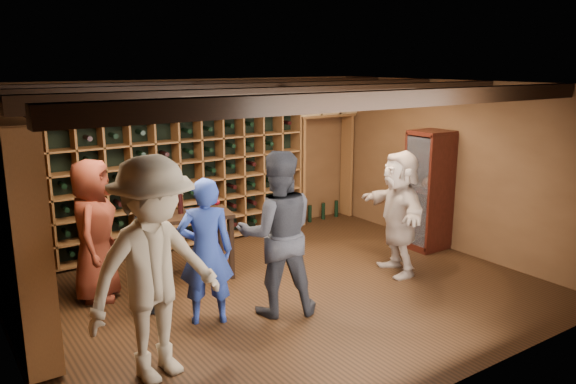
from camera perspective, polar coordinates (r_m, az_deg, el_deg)
ground at (r=6.97m, az=-0.37°, el=-10.14°), size 6.00×6.00×0.00m
room_shell at (r=6.46m, az=-0.66°, el=10.16°), size 6.00×6.00×6.00m
wine_rack_back at (r=8.39m, az=-12.34°, el=1.79°), size 4.65×0.30×2.20m
wine_rack_left at (r=6.39m, az=-26.49°, el=-2.82°), size 0.30×2.65×2.20m
crate_shelf at (r=9.77m, az=3.76°, el=6.12°), size 1.20×0.32×2.07m
display_cabinet at (r=8.58m, az=14.07°, el=-0.06°), size 0.55×0.50×1.75m
man_blue_shirt at (r=6.02m, az=-8.35°, el=-5.99°), size 0.68×0.58×1.59m
man_grey_suit at (r=6.15m, az=-1.10°, el=-4.24°), size 1.10×1.00×1.84m
guest_red_floral at (r=6.92m, az=-19.13°, el=-3.68°), size 0.86×0.98×1.68m
guest_woman_black at (r=6.45m, az=-13.95°, el=-5.03°), size 0.90×0.94×1.57m
guest_khaki at (r=5.00m, az=-13.39°, el=-7.75°), size 1.42×0.99×2.00m
guest_beige at (r=7.49m, az=11.19°, el=-2.07°), size 0.97×1.60×1.65m
tasting_table at (r=7.26m, az=-10.39°, el=-2.97°), size 1.24×0.78×1.15m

